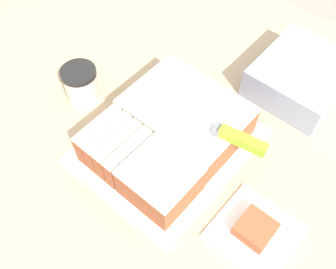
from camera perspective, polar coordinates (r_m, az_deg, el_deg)
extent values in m
plane|color=#9E9384|center=(1.70, 1.47, -16.98)|extent=(8.00, 8.00, 0.00)
cube|color=tan|center=(1.29, 1.90, -10.78)|extent=(1.40, 1.10, 0.89)
cube|color=silver|center=(0.86, 0.00, -1.63)|extent=(0.31, 0.36, 0.01)
cube|color=#994C2D|center=(0.86, 2.68, 2.42)|extent=(0.25, 0.19, 0.07)
cube|color=white|center=(0.83, 2.79, 4.10)|extent=(0.25, 0.19, 0.01)
cube|color=#994C2D|center=(0.77, -1.13, -6.77)|extent=(0.13, 0.12, 0.07)
cube|color=white|center=(0.74, -1.18, -5.30)|extent=(0.13, 0.12, 0.01)
cube|color=#994C2D|center=(0.84, -9.86, -0.19)|extent=(0.02, 0.12, 0.07)
cube|color=white|center=(0.81, -10.25, 1.42)|extent=(0.02, 0.12, 0.01)
cube|color=#994C2D|center=(0.83, -8.50, -1.25)|extent=(0.02, 0.12, 0.07)
cube|color=white|center=(0.80, -8.85, 0.34)|extent=(0.02, 0.12, 0.01)
cube|color=#994C2D|center=(0.82, -7.10, -2.35)|extent=(0.02, 0.12, 0.07)
cube|color=white|center=(0.78, -7.39, -0.77)|extent=(0.02, 0.12, 0.01)
cube|color=#994C2D|center=(0.80, -5.65, -3.48)|extent=(0.02, 0.12, 0.07)
cube|color=white|center=(0.77, -5.89, -1.92)|extent=(0.02, 0.12, 0.01)
cube|color=silver|center=(0.81, 2.03, 2.78)|extent=(0.17, 0.05, 0.00)
cube|color=slate|center=(0.78, 7.14, 0.70)|extent=(0.02, 0.03, 0.02)
cube|color=#8CCC26|center=(0.77, 10.79, -0.84)|extent=(0.10, 0.04, 0.02)
cylinder|color=beige|center=(0.94, -12.40, 6.85)|extent=(0.08, 0.08, 0.08)
cylinder|color=black|center=(0.91, -12.91, 8.76)|extent=(0.08, 0.08, 0.01)
cube|color=white|center=(0.79, 12.35, -13.67)|extent=(0.15, 0.15, 0.01)
cube|color=#994C2D|center=(0.78, 12.58, -13.20)|extent=(0.07, 0.07, 0.03)
cube|color=#8C99B2|center=(0.99, 18.73, 7.86)|extent=(0.19, 0.22, 0.08)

